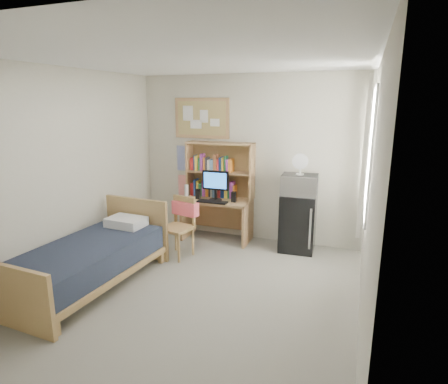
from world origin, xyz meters
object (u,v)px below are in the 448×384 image
at_px(speaker_right, 234,197).
at_px(microwave, 299,185).
at_px(desk, 217,220).
at_px(monitor, 215,186).
at_px(bed, 88,265).
at_px(bulletin_board, 202,118).
at_px(desk_chair, 177,228).
at_px(mini_fridge, 298,222).
at_px(desk_fan, 300,165).
at_px(speaker_left, 198,194).

relative_size(speaker_right, microwave, 0.32).
relative_size(desk, monitor, 2.37).
relative_size(bed, microwave, 3.78).
height_order(bulletin_board, desk_chair, bulletin_board).
xyz_separation_m(mini_fridge, speaker_right, (-0.99, -0.08, 0.32)).
height_order(desk, microwave, microwave).
bearing_deg(desk_fan, desk_chair, -154.88).
xyz_separation_m(desk, bed, (-0.87, -2.01, -0.07)).
bearing_deg(bulletin_board, mini_fridge, -8.82).
xyz_separation_m(desk_chair, microwave, (1.57, 0.84, 0.57)).
bearing_deg(desk_chair, speaker_right, 65.65).
bearing_deg(speaker_right, desk_fan, 2.50).
bearing_deg(desk_chair, mini_fridge, 41.29).
xyz_separation_m(desk_chair, speaker_right, (0.59, 0.78, 0.32)).
relative_size(monitor, speaker_left, 2.87).
distance_m(bed, speaker_left, 2.08).
bearing_deg(speaker_right, mini_fridge, 3.66).
distance_m(desk, speaker_right, 0.52).
height_order(mini_fridge, desk_fan, desk_fan).
distance_m(mini_fridge, desk_fan, 0.86).
relative_size(bulletin_board, desk_chair, 1.09).
height_order(bed, speaker_left, speaker_left).
bearing_deg(bulletin_board, desk_fan, -9.49).
distance_m(bulletin_board, desk, 1.65).
relative_size(speaker_left, microwave, 0.31).
xyz_separation_m(microwave, desk_fan, (0.00, -0.00, 0.29)).
bearing_deg(desk_chair, speaker_left, 103.52).
relative_size(speaker_left, speaker_right, 0.97).
bearing_deg(bed, microwave, 46.19).
distance_m(desk_chair, microwave, 1.88).
distance_m(mini_fridge, speaker_right, 1.04).
xyz_separation_m(mini_fridge, desk_fan, (0.00, -0.02, 0.86)).
xyz_separation_m(bed, desk_fan, (2.16, 2.02, 1.03)).
xyz_separation_m(bulletin_board, monitor, (0.37, -0.34, -1.03)).
bearing_deg(desk_fan, speaker_left, 179.53).
xyz_separation_m(bulletin_board, speaker_left, (0.07, -0.35, -1.17)).
relative_size(desk_chair, bed, 0.45).
distance_m(bulletin_board, speaker_right, 1.39).
height_order(desk, desk_fan, desk_fan).
distance_m(desk_chair, speaker_right, 1.03).
distance_m(desk, desk_chair, 0.89).
bearing_deg(bulletin_board, microwave, -9.49).
bearing_deg(monitor, speaker_left, 180.00).
distance_m(desk_chair, mini_fridge, 1.79).
bearing_deg(monitor, bed, -115.08).
xyz_separation_m(bed, speaker_left, (0.57, 1.95, 0.48)).
height_order(desk, bed, desk).
distance_m(desk, speaker_left, 0.51).
height_order(monitor, desk_fan, desk_fan).
bearing_deg(bulletin_board, desk, -37.64).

